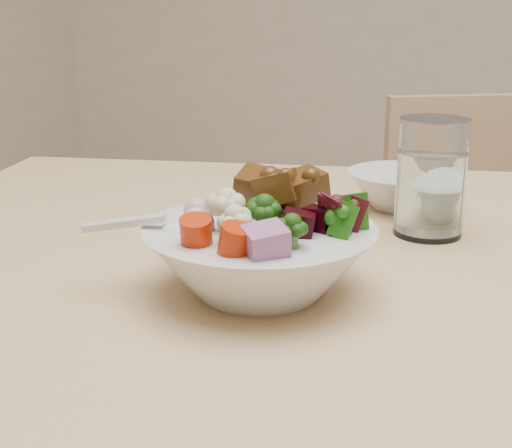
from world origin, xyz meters
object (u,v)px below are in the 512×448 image
at_px(chair_far, 488,286).
at_px(food_bowl, 262,254).
at_px(water_glass, 431,182).
at_px(side_bowl, 402,190).

relative_size(chair_far, food_bowl, 4.04).
height_order(food_bowl, water_glass, water_glass).
xyz_separation_m(water_glass, side_bowl, (-0.05, 0.10, -0.04)).
bearing_deg(water_glass, chair_far, 83.83).
distance_m(water_glass, side_bowl, 0.12).
bearing_deg(food_bowl, water_glass, 60.99).
xyz_separation_m(chair_far, food_bowl, (-0.19, -0.86, 0.34)).
distance_m(food_bowl, side_bowl, 0.34).
bearing_deg(chair_far, side_bowl, -129.45).
bearing_deg(water_glass, side_bowl, 114.00).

